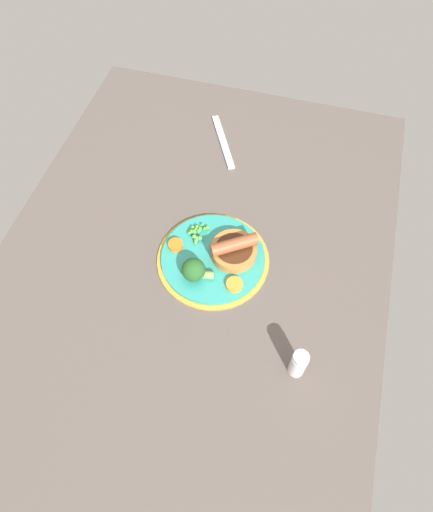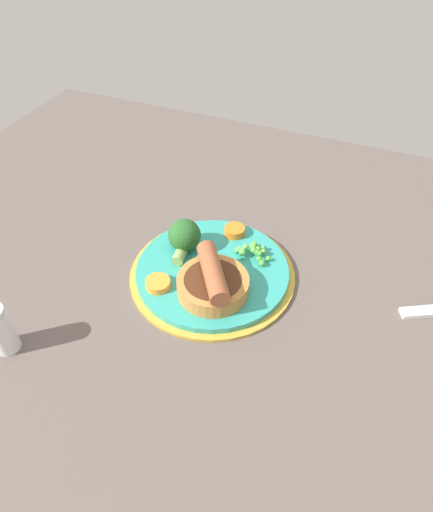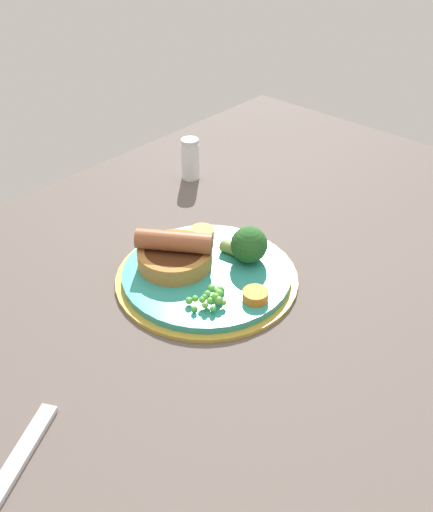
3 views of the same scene
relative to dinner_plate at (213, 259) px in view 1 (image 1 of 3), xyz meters
The scene contains 9 objects.
dining_table 4.95cm from the dinner_plate, 73.14° to the right, with size 110.00×80.00×3.00cm, color #564C47.
dinner_plate is the anchor object (origin of this frame).
sausage_pudding 4.95cm from the dinner_plate, 113.79° to the left, with size 9.43×9.43×4.81cm.
pea_pile 6.44cm from the dinner_plate, 132.61° to the right, with size 5.43×4.00×1.72cm.
broccoli_floret_near 6.51cm from the dinner_plate, 23.27° to the right, with size 4.70×6.40×4.70cm.
carrot_slice_0 8.14cm from the dinner_plate, 91.70° to the right, with size 3.05×3.05×1.17cm, color orange.
carrot_slice_1 8.04cm from the dinner_plate, 47.47° to the left, with size 3.33×3.33×1.00cm, color orange.
fork 33.88cm from the dinner_plate, 168.24° to the right, with size 18.00×1.60×0.60cm, color silver.
salt_shaker 27.52cm from the dinner_plate, 48.51° to the left, with size 2.94×2.94×6.82cm.
Camera 1 is at (45.43, 18.08, 83.06)cm, focal length 32.00 mm.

